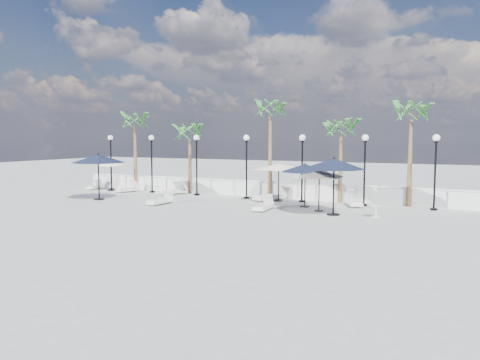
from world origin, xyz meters
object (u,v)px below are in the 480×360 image
at_px(parasol_navy_right, 334,164).
at_px(lounger_3, 270,196).
at_px(parasol_navy_mid, 305,168).
at_px(parasol_cream_sq_a, 279,164).
at_px(lounger_5, 263,206).
at_px(parasol_cream_small, 111,163).
at_px(lounger_4, 160,200).
at_px(lounger_6, 354,201).
at_px(lounger_2, 128,189).
at_px(lounger_1, 94,186).
at_px(lounger_0, 174,191).
at_px(parasol_navy_left, 98,159).
at_px(parasol_cream_sq_b, 319,171).

bearing_deg(parasol_navy_right, lounger_3, 143.86).
distance_m(parasol_navy_mid, parasol_cream_sq_a, 2.55).
height_order(lounger_5, parasol_cream_small, parasol_cream_small).
relative_size(lounger_3, lounger_4, 1.25).
xyz_separation_m(lounger_4, lounger_6, (9.70, 4.15, 0.02)).
xyz_separation_m(lounger_2, lounger_6, (15.15, 0.23, 0.04)).
bearing_deg(parasol_navy_right, lounger_4, -175.44).
bearing_deg(lounger_3, lounger_1, -156.20).
bearing_deg(lounger_3, lounger_2, -154.91).
distance_m(lounger_0, parasol_navy_left, 5.28).
xyz_separation_m(lounger_0, lounger_1, (-6.81, -0.00, -0.02)).
distance_m(lounger_6, parasol_cream_sq_a, 4.74).
relative_size(lounger_4, parasol_navy_left, 0.58).
xyz_separation_m(lounger_4, parasol_cream_sq_b, (8.52, 1.58, 1.79)).
bearing_deg(lounger_4, lounger_0, 117.02).
xyz_separation_m(lounger_2, parasol_cream_small, (-1.64, 0.21, 1.71)).
relative_size(parasol_navy_right, parasol_cream_sq_b, 0.71).
relative_size(lounger_1, lounger_6, 0.83).
distance_m(parasol_navy_left, parasol_navy_mid, 12.16).
bearing_deg(parasol_cream_sq_a, parasol_navy_right, -39.38).
xyz_separation_m(lounger_3, parasol_cream_sq_a, (0.54, -0.02, 1.88)).
bearing_deg(lounger_3, lounger_6, 23.76).
bearing_deg(parasol_cream_sq_b, lounger_2, 170.49).
xyz_separation_m(parasol_navy_right, parasol_cream_small, (-16.57, 3.38, -0.50)).
bearing_deg(lounger_3, parasol_cream_sq_b, -11.05).
bearing_deg(parasol_cream_small, parasol_navy_mid, -5.79).
bearing_deg(lounger_4, lounger_3, 43.39).
xyz_separation_m(parasol_navy_left, parasol_cream_small, (-2.65, 4.05, -0.50)).
distance_m(lounger_5, parasol_navy_left, 10.63).
distance_m(lounger_3, parasol_cream_sq_a, 1.96).
height_order(lounger_0, parasol_cream_sq_a, parasol_cream_sq_a).
bearing_deg(parasol_cream_small, lounger_0, 0.20).
relative_size(lounger_3, parasol_navy_left, 0.72).
bearing_deg(lounger_6, lounger_2, 158.27).
xyz_separation_m(lounger_0, parasol_cream_small, (-5.21, -0.02, 1.69)).
height_order(lounger_6, parasol_cream_small, parasol_cream_small).
xyz_separation_m(parasol_navy_left, parasol_navy_right, (13.91, 0.67, 0.00)).
height_order(lounger_0, lounger_3, lounger_3).
bearing_deg(parasol_navy_mid, parasol_cream_small, 174.21).
relative_size(lounger_2, lounger_3, 0.78).
relative_size(lounger_5, parasol_cream_small, 0.81).
relative_size(lounger_0, lounger_3, 0.84).
height_order(lounger_2, parasol_navy_right, parasol_navy_right).
distance_m(lounger_2, parasol_navy_mid, 13.08).
bearing_deg(parasol_navy_left, lounger_4, -1.07).
relative_size(parasol_navy_left, parasol_cream_small, 1.39).
bearing_deg(parasol_cream_sq_a, parasol_cream_sq_b, -38.93).
relative_size(lounger_3, parasol_navy_mid, 0.86).
bearing_deg(lounger_0, lounger_5, -1.60).
relative_size(lounger_1, parasol_cream_sq_b, 0.39).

